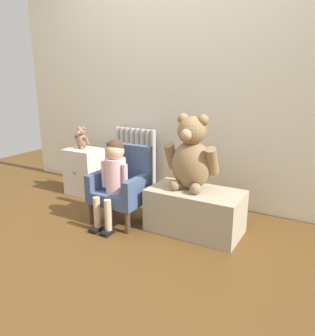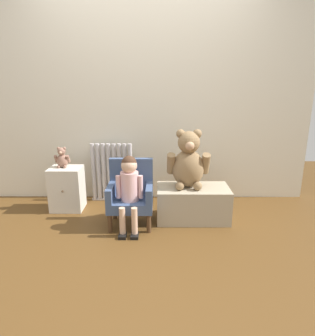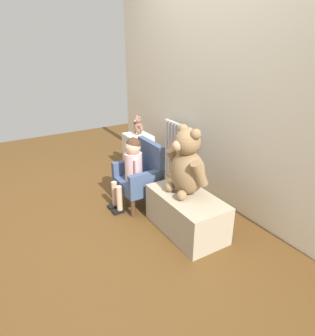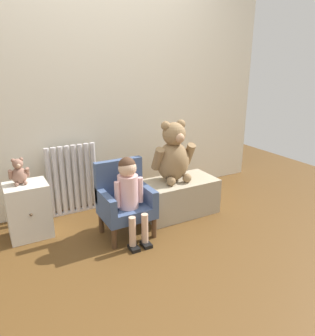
{
  "view_description": "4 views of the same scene",
  "coord_description": "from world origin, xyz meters",
  "px_view_note": "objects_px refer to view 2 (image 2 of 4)",
  "views": [
    {
      "loc": [
        1.43,
        -1.6,
        1.2
      ],
      "look_at": [
        0.24,
        0.5,
        0.52
      ],
      "focal_mm": 35.0,
      "sensor_mm": 36.0,
      "label": 1
    },
    {
      "loc": [
        0.16,
        -2.22,
        1.36
      ],
      "look_at": [
        0.14,
        0.51,
        0.58
      ],
      "focal_mm": 32.0,
      "sensor_mm": 36.0,
      "label": 2
    },
    {
      "loc": [
        2.27,
        -0.73,
        1.57
      ],
      "look_at": [
        0.2,
        0.52,
        0.51
      ],
      "focal_mm": 32.0,
      "sensor_mm": 36.0,
      "label": 3
    },
    {
      "loc": [
        -1.12,
        -1.86,
        1.47
      ],
      "look_at": [
        0.21,
        0.54,
        0.54
      ],
      "focal_mm": 35.0,
      "sensor_mm": 36.0,
      "label": 4
    }
  ],
  "objects_px": {
    "child_armchair": "(131,194)",
    "radiator": "(112,173)",
    "small_dresser": "(67,189)",
    "large_teddy_bear": "(188,162)",
    "child_figure": "(129,183)",
    "small_teddy_bear": "(62,158)",
    "low_bench": "(193,203)"
  },
  "relations": [
    {
      "from": "child_armchair",
      "to": "radiator",
      "type": "bearing_deg",
      "value": 114.12
    },
    {
      "from": "small_dresser",
      "to": "large_teddy_bear",
      "type": "relative_size",
      "value": 0.82
    },
    {
      "from": "child_figure",
      "to": "large_teddy_bear",
      "type": "height_order",
      "value": "large_teddy_bear"
    },
    {
      "from": "small_teddy_bear",
      "to": "child_figure",
      "type": "bearing_deg",
      "value": -32.04
    },
    {
      "from": "radiator",
      "to": "large_teddy_bear",
      "type": "relative_size",
      "value": 1.18
    },
    {
      "from": "small_teddy_bear",
      "to": "large_teddy_bear",
      "type": "bearing_deg",
      "value": -10.36
    },
    {
      "from": "child_figure",
      "to": "low_bench",
      "type": "xyz_separation_m",
      "value": [
        0.62,
        0.21,
        -0.29
      ]
    },
    {
      "from": "low_bench",
      "to": "small_teddy_bear",
      "type": "distance_m",
      "value": 1.47
    },
    {
      "from": "child_armchair",
      "to": "child_figure",
      "type": "height_order",
      "value": "child_figure"
    },
    {
      "from": "child_armchair",
      "to": "low_bench",
      "type": "xyz_separation_m",
      "value": [
        0.62,
        0.1,
        -0.14
      ]
    },
    {
      "from": "large_teddy_bear",
      "to": "small_teddy_bear",
      "type": "distance_m",
      "value": 1.36
    },
    {
      "from": "radiator",
      "to": "child_figure",
      "type": "height_order",
      "value": "child_figure"
    },
    {
      "from": "radiator",
      "to": "small_teddy_bear",
      "type": "height_order",
      "value": "small_teddy_bear"
    },
    {
      "from": "child_figure",
      "to": "large_teddy_bear",
      "type": "xyz_separation_m",
      "value": [
        0.57,
        0.24,
        0.14
      ]
    },
    {
      "from": "child_armchair",
      "to": "small_dresser",
      "type": "bearing_deg",
      "value": 154.61
    },
    {
      "from": "child_figure",
      "to": "low_bench",
      "type": "relative_size",
      "value": 0.98
    },
    {
      "from": "child_figure",
      "to": "small_teddy_bear",
      "type": "height_order",
      "value": "child_figure"
    },
    {
      "from": "child_figure",
      "to": "large_teddy_bear",
      "type": "distance_m",
      "value": 0.63
    },
    {
      "from": "low_bench",
      "to": "child_figure",
      "type": "bearing_deg",
      "value": -161.37
    },
    {
      "from": "child_armchair",
      "to": "large_teddy_bear",
      "type": "xyz_separation_m",
      "value": [
        0.57,
        0.13,
        0.29
      ]
    },
    {
      "from": "radiator",
      "to": "child_figure",
      "type": "relative_size",
      "value": 0.96
    },
    {
      "from": "radiator",
      "to": "child_figure",
      "type": "xyz_separation_m",
      "value": [
        0.28,
        -0.73,
        0.12
      ]
    },
    {
      "from": "radiator",
      "to": "child_armchair",
      "type": "height_order",
      "value": "radiator"
    },
    {
      "from": "low_bench",
      "to": "child_armchair",
      "type": "bearing_deg",
      "value": -170.6
    },
    {
      "from": "radiator",
      "to": "small_dresser",
      "type": "bearing_deg",
      "value": -149.67
    },
    {
      "from": "radiator",
      "to": "child_armchair",
      "type": "distance_m",
      "value": 0.68
    },
    {
      "from": "child_armchair",
      "to": "large_teddy_bear",
      "type": "relative_size",
      "value": 1.1
    },
    {
      "from": "small_dresser",
      "to": "small_teddy_bear",
      "type": "height_order",
      "value": "small_teddy_bear"
    },
    {
      "from": "large_teddy_bear",
      "to": "child_figure",
      "type": "bearing_deg",
      "value": -157.41
    },
    {
      "from": "small_dresser",
      "to": "low_bench",
      "type": "height_order",
      "value": "small_dresser"
    },
    {
      "from": "small_dresser",
      "to": "large_teddy_bear",
      "type": "height_order",
      "value": "large_teddy_bear"
    },
    {
      "from": "child_figure",
      "to": "large_teddy_bear",
      "type": "relative_size",
      "value": 1.22
    }
  ]
}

